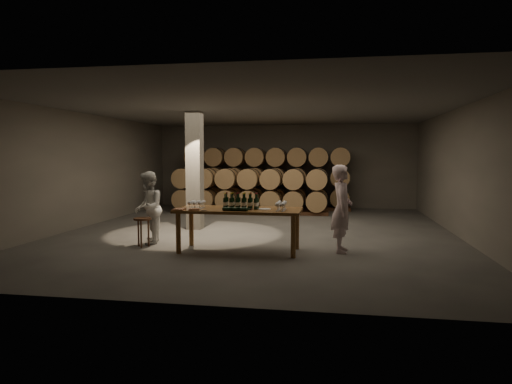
% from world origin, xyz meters
% --- Properties ---
extents(room, '(12.00, 12.00, 12.00)m').
position_xyz_m(room, '(-1.80, 0.20, 1.60)').
color(room, '#4A4846').
rests_on(room, ground).
extents(tasting_table, '(2.60, 1.10, 0.90)m').
position_xyz_m(tasting_table, '(0.00, -2.50, 0.80)').
color(tasting_table, brown).
rests_on(tasting_table, ground).
extents(barrel_stack_back, '(6.26, 0.95, 2.31)m').
position_xyz_m(barrel_stack_back, '(-0.57, 5.20, 1.20)').
color(barrel_stack_back, '#522F1C').
rests_on(barrel_stack_back, ground).
extents(barrel_stack_front, '(5.48, 0.95, 1.57)m').
position_xyz_m(barrel_stack_front, '(-0.96, 3.80, 0.83)').
color(barrel_stack_front, '#522F1C').
rests_on(barrel_stack_front, ground).
extents(bottle_cluster, '(0.73, 0.23, 0.34)m').
position_xyz_m(bottle_cluster, '(0.04, -2.48, 1.02)').
color(bottle_cluster, black).
rests_on(bottle_cluster, tasting_table).
extents(lying_bottles, '(0.60, 0.08, 0.08)m').
position_xyz_m(lying_bottles, '(0.02, -2.90, 0.94)').
color(lying_bottles, black).
rests_on(lying_bottles, tasting_table).
extents(glass_cluster_left, '(0.30, 0.41, 0.16)m').
position_xyz_m(glass_cluster_left, '(-0.90, -2.54, 1.01)').
color(glass_cluster_left, silver).
rests_on(glass_cluster_left, tasting_table).
extents(glass_cluster_right, '(0.20, 0.53, 0.18)m').
position_xyz_m(glass_cluster_right, '(0.90, -2.58, 1.03)').
color(glass_cluster_right, silver).
rests_on(glass_cluster_right, tasting_table).
extents(plate, '(0.26, 0.26, 0.01)m').
position_xyz_m(plate, '(0.55, -2.54, 0.91)').
color(plate, white).
rests_on(plate, tasting_table).
extents(notebook_near, '(0.26, 0.24, 0.03)m').
position_xyz_m(notebook_near, '(-0.86, -2.88, 0.92)').
color(notebook_near, brown).
rests_on(notebook_near, tasting_table).
extents(notebook_corner, '(0.23, 0.29, 0.02)m').
position_xyz_m(notebook_corner, '(-1.17, -2.88, 0.91)').
color(notebook_corner, brown).
rests_on(notebook_corner, tasting_table).
extents(pen, '(0.12, 0.02, 0.01)m').
position_xyz_m(pen, '(-0.63, -2.95, 0.91)').
color(pen, black).
rests_on(pen, tasting_table).
extents(stool, '(0.39, 0.39, 0.64)m').
position_xyz_m(stool, '(-2.19, -2.41, 0.53)').
color(stool, '#522F1C').
rests_on(stool, ground).
extents(person_man, '(0.46, 0.68, 1.82)m').
position_xyz_m(person_man, '(2.12, -2.21, 0.91)').
color(person_man, silver).
rests_on(person_man, ground).
extents(person_woman, '(0.83, 0.95, 1.65)m').
position_xyz_m(person_woman, '(-2.21, -2.04, 0.83)').
color(person_woman, white).
rests_on(person_woman, ground).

